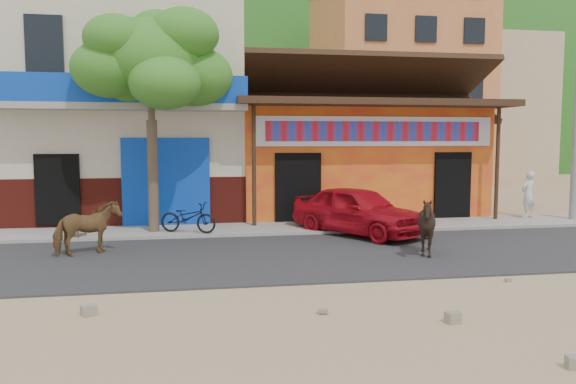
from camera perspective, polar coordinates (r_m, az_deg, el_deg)
name	(u,v)px	position (r m, az deg, el deg)	size (l,w,h in m)	color
ground	(390,281)	(10.62, 10.37, -8.93)	(120.00, 120.00, 0.00)	#9E825B
road	(352,253)	(12.93, 6.52, -6.20)	(60.00, 5.00, 0.04)	#28282B
sidewalk	(318,228)	(16.26, 3.05, -3.64)	(60.00, 2.00, 0.12)	gray
dance_club	(347,162)	(20.45, 6.04, 3.09)	(8.00, 6.00, 3.60)	orange
cafe_building	(132,113)	(19.76, -15.53, 7.77)	(7.00, 6.00, 7.00)	beige
apartment_front	(395,84)	(36.09, 10.81, 10.69)	(9.00, 9.00, 12.00)	#CC723F
apartment_rear	(480,107)	(45.21, 18.89, 8.14)	(8.00, 8.00, 10.00)	tan
hillside	(215,71)	(80.28, -7.38, 12.07)	(100.00, 40.00, 24.00)	#194C14
tree	(152,120)	(15.49, -13.68, 7.12)	(3.00, 3.00, 6.00)	#2D721E
cow_tan	(87,228)	(13.29, -19.74, -3.49)	(0.64, 1.41, 1.19)	brown
cow_dark	(427,226)	(12.77, 13.94, -3.41)	(1.05, 1.18, 1.31)	black
red_car	(358,210)	(15.23, 7.08, -1.86)	(1.56, 3.87, 1.32)	#AD0C19
scooter	(188,217)	(15.21, -10.11, -2.55)	(0.55, 1.57, 0.82)	black
pedestrian	(528,194)	(19.34, 23.23, -0.23)	(0.54, 0.36, 1.49)	silver
cafe_chair_left	(75,217)	(15.37, -20.87, -2.41)	(0.47, 0.47, 1.00)	#50341A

